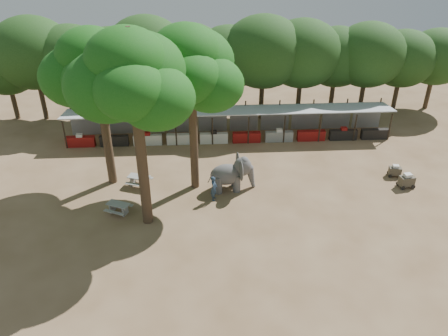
{
  "coord_description": "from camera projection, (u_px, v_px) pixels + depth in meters",
  "views": [
    {
      "loc": [
        -2.52,
        -20.63,
        16.65
      ],
      "look_at": [
        -1.0,
        5.0,
        2.0
      ],
      "focal_mm": 35.0,
      "sensor_mm": 36.0,
      "label": 1
    }
  ],
  "objects": [
    {
      "name": "backdrop_trees",
      "position": [
        226.0,
        59.0,
        40.01
      ],
      "size": [
        46.46,
        5.95,
        8.33
      ],
      "color": "#332316",
      "rests_on": "ground"
    },
    {
      "name": "picnic_table_near",
      "position": [
        118.0,
        207.0,
        28.22
      ],
      "size": [
        1.86,
        1.79,
        0.73
      ],
      "rotation": [
        0.0,
        0.0,
        -0.43
      ],
      "color": "gray",
      "rests_on": "ground"
    },
    {
      "name": "yard_tree_back",
      "position": [
        189.0,
        69.0,
        27.24
      ],
      "size": [
        7.1,
        6.9,
        11.36
      ],
      "color": "#332316",
      "rests_on": "ground"
    },
    {
      "name": "yard_tree_left",
      "position": [
        95.0,
        71.0,
        27.96
      ],
      "size": [
        7.1,
        6.9,
        11.02
      ],
      "color": "#332316",
      "rests_on": "ground"
    },
    {
      "name": "picnic_table_far",
      "position": [
        139.0,
        180.0,
        31.1
      ],
      "size": [
        1.96,
        1.86,
        0.78
      ],
      "rotation": [
        0.0,
        0.0,
        -0.36
      ],
      "color": "gray",
      "rests_on": "ground"
    },
    {
      "name": "vendor_stalls",
      "position": [
        229.0,
        125.0,
        37.68
      ],
      "size": [
        28.0,
        2.99,
        2.8
      ],
      "color": "#AEB1B7",
      "rests_on": "ground"
    },
    {
      "name": "ground",
      "position": [
        245.0,
        237.0,
        26.27
      ],
      "size": [
        100.0,
        100.0,
        0.0
      ],
      "primitive_type": "plane",
      "color": "brown",
      "rests_on": "ground"
    },
    {
      "name": "elephant",
      "position": [
        232.0,
        174.0,
        30.39
      ],
      "size": [
        3.3,
        2.51,
        2.5
      ],
      "rotation": [
        0.0,
        0.0,
        0.09
      ],
      "color": "#484545",
      "rests_on": "ground"
    },
    {
      "name": "handler",
      "position": [
        214.0,
        188.0,
        29.38
      ],
      "size": [
        0.53,
        0.71,
        1.8
      ],
      "primitive_type": "imported",
      "rotation": [
        0.0,
        0.0,
        1.42
      ],
      "color": "#26384C",
      "rests_on": "ground"
    },
    {
      "name": "cart_front",
      "position": [
        407.0,
        181.0,
        30.95
      ],
      "size": [
        1.2,
        0.87,
        1.09
      ],
      "rotation": [
        0.0,
        0.0,
        0.13
      ],
      "color": "#3C3429",
      "rests_on": "ground"
    },
    {
      "name": "yard_tree_center",
      "position": [
        131.0,
        80.0,
        23.28
      ],
      "size": [
        7.1,
        6.9,
        12.04
      ],
      "color": "#332316",
      "rests_on": "ground"
    },
    {
      "name": "cart_back",
      "position": [
        395.0,
        171.0,
        32.32
      ],
      "size": [
        1.04,
        0.78,
        0.92
      ],
      "rotation": [
        0.0,
        0.0,
        -0.19
      ],
      "color": "#3C3429",
      "rests_on": "ground"
    }
  ]
}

